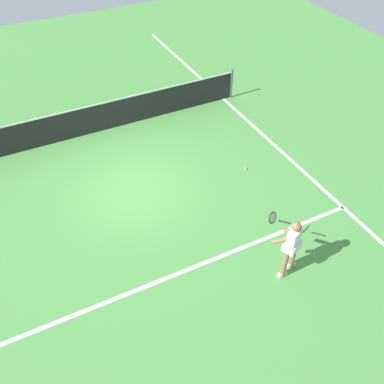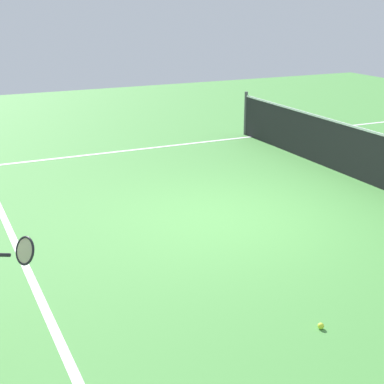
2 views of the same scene
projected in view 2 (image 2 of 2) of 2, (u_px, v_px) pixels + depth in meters
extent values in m
plane|color=#4C9342|center=(229.00, 218.00, 9.01)|extent=(27.94, 27.94, 0.00)
cube|color=white|center=(20.00, 254.00, 7.73)|extent=(9.30, 0.10, 0.01)
cube|color=white|center=(129.00, 150.00, 13.00)|extent=(0.10, 19.49, 0.01)
cylinder|color=#4C4C51|center=(246.00, 113.00, 14.36)|extent=(0.08, 0.08, 1.07)
torus|color=black|center=(25.00, 251.00, 5.52)|extent=(0.31, 0.22, 0.28)
cylinder|color=beige|center=(25.00, 251.00, 5.52)|extent=(0.26, 0.18, 0.23)
sphere|color=#D1E533|center=(321.00, 326.00, 5.99)|extent=(0.07, 0.07, 0.07)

